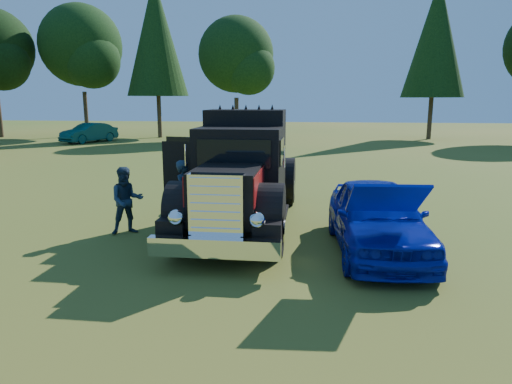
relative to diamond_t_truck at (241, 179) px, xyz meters
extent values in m
plane|color=#355819|center=(-0.54, -2.86, -1.28)|extent=(120.00, 120.00, 0.00)
cylinder|color=#2D2116|center=(-11.54, 27.64, 1.06)|extent=(0.36, 0.36, 4.68)
cone|color=black|center=(-11.54, 27.64, 7.17)|extent=(5.20, 5.20, 9.75)
cylinder|color=#2D2116|center=(11.46, 28.64, 0.97)|extent=(0.36, 0.36, 4.50)
cone|color=black|center=(11.46, 28.64, 6.85)|extent=(5.00, 5.00, 9.38)
cylinder|color=#2D2116|center=(-25.54, 26.14, 0.61)|extent=(0.36, 0.36, 3.78)
sphere|color=black|center=(-24.28, 25.30, 5.02)|extent=(4.62, 4.62, 4.62)
cylinder|color=#2D2116|center=(-4.54, 26.64, 0.43)|extent=(0.36, 0.36, 3.42)
sphere|color=black|center=(-4.54, 26.64, 5.56)|extent=(6.08, 6.08, 6.08)
sphere|color=black|center=(-3.40, 25.88, 4.42)|extent=(4.18, 4.18, 4.18)
cylinder|color=#2D2116|center=(-18.54, 28.14, 0.70)|extent=(0.36, 0.36, 3.96)
sphere|color=black|center=(-18.54, 28.14, 6.64)|extent=(7.04, 7.04, 7.04)
sphere|color=black|center=(-17.22, 27.26, 5.32)|extent=(4.84, 4.84, 4.84)
cylinder|color=black|center=(-1.04, -2.08, -0.73)|extent=(0.32, 1.10, 1.10)
cylinder|color=black|center=(1.06, -2.08, -0.73)|extent=(0.32, 1.10, 1.10)
cylinder|color=black|center=(-1.04, 2.72, -0.73)|extent=(0.32, 1.10, 1.10)
cylinder|color=black|center=(1.06, 2.72, -0.73)|extent=(0.32, 1.10, 1.10)
cylinder|color=black|center=(-0.71, 2.72, -0.73)|extent=(0.32, 1.10, 1.10)
cylinder|color=black|center=(0.73, 2.72, -0.73)|extent=(0.32, 1.10, 1.10)
cube|color=black|center=(0.01, 0.52, -0.66)|extent=(1.60, 6.40, 0.28)
cube|color=white|center=(0.01, -3.33, -0.73)|extent=(2.50, 0.22, 0.36)
cube|color=white|center=(0.01, -3.03, -0.03)|extent=(1.05, 0.30, 1.30)
cube|color=black|center=(0.01, -1.98, 0.02)|extent=(1.35, 1.80, 1.10)
cube|color=maroon|center=(-0.68, -1.98, 0.22)|extent=(0.02, 1.80, 0.60)
cube|color=maroon|center=(0.70, -1.98, 0.22)|extent=(0.02, 1.80, 0.60)
cylinder|color=black|center=(-0.94, -2.08, -0.33)|extent=(0.55, 1.24, 1.24)
cylinder|color=black|center=(0.96, -2.08, -0.33)|extent=(0.55, 1.24, 1.24)
sphere|color=white|center=(-0.77, -3.10, -0.23)|extent=(0.32, 0.32, 0.32)
sphere|color=white|center=(0.79, -3.10, -0.23)|extent=(0.32, 0.32, 0.32)
cube|color=black|center=(0.01, -0.43, 0.27)|extent=(2.05, 1.30, 2.10)
cube|color=black|center=(0.01, -1.10, 0.77)|extent=(1.70, 0.05, 0.65)
cube|color=black|center=(0.01, 0.87, 0.47)|extent=(2.05, 1.30, 2.50)
cube|color=black|center=(0.01, 2.52, -0.33)|extent=(2.00, 2.00, 0.35)
cube|color=black|center=(-1.56, 0.12, 0.17)|extent=(1.09, 0.25, 1.50)
cube|color=maroon|center=(-1.57, 0.17, 0.02)|extent=(0.84, 0.17, 0.75)
imported|color=#061F8E|center=(3.21, -1.51, -0.51)|extent=(2.10, 4.64, 1.55)
cube|color=#061F8E|center=(3.11, -3.21, 0.27)|extent=(1.35, 1.01, 0.67)
imported|color=#20284C|center=(-1.39, -0.29, -0.39)|extent=(0.55, 0.72, 1.78)
imported|color=#1A2B3D|center=(-2.71, -0.84, -0.45)|extent=(1.02, 0.95, 1.66)
imported|color=#093A34|center=(-15.43, 22.38, -0.54)|extent=(3.22, 4.75, 1.48)
camera|label=1|loc=(1.78, -11.28, 1.98)|focal=32.00mm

